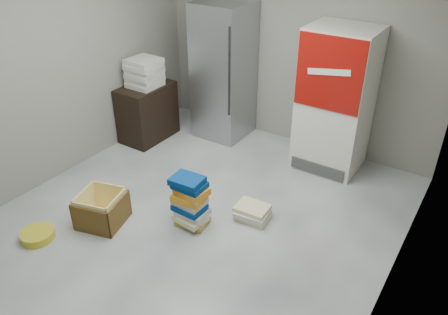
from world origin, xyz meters
The scene contains 10 objects.
ground centered at (0.00, 0.00, 0.00)m, with size 5.00×5.00×0.00m, color silver.
room_shell centered at (0.00, 0.00, 1.80)m, with size 4.04×5.04×2.82m.
steel_fridge centered at (-0.90, 2.13, 0.95)m, with size 0.70×0.72×1.90m.
coke_cooler centered at (0.75, 2.12, 0.90)m, with size 0.80×0.73×1.80m.
wood_shelf centered at (-1.73, 1.40, 0.40)m, with size 0.50×0.80×0.80m, color black.
supply_box_stack centered at (-1.72, 1.40, 0.99)m, with size 0.43×0.43×0.39m.
phonebook_stack_main centered at (0.01, 0.12, 0.30)m, with size 0.37×0.32×0.60m.
phonebook_stack_side centered at (0.51, 0.57, 0.08)m, with size 0.39×0.32×0.16m.
cardboard_box centered at (-0.81, -0.37, 0.15)m, with size 0.56×0.56×0.37m.
bucket_lid centered at (-1.17, -0.94, 0.04)m, with size 0.34×0.34×0.09m, color gold.
Camera 1 is at (2.35, -2.77, 3.02)m, focal length 35.00 mm.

